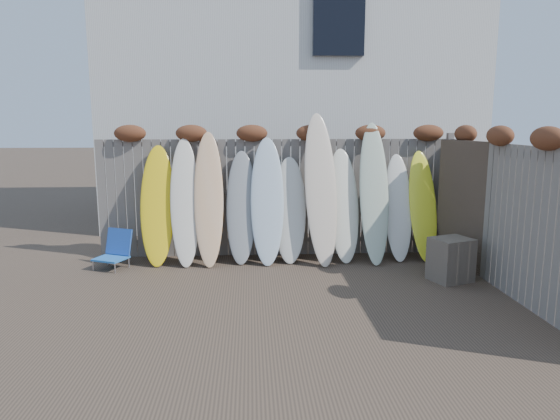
{
  "coord_description": "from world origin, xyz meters",
  "views": [
    {
      "loc": [
        -0.43,
        -6.05,
        2.29
      ],
      "look_at": [
        0.0,
        1.2,
        1.0
      ],
      "focal_mm": 32.0,
      "sensor_mm": 36.0,
      "label": 1
    }
  ],
  "objects": [
    {
      "name": "surfboard_10",
      "position": [
        2.44,
        1.99,
        0.91
      ],
      "size": [
        0.5,
        0.67,
        1.81
      ],
      "primitive_type": "ellipsoid",
      "rotation": [
        -0.31,
        0.0,
        0.06
      ],
      "color": "#FCFF2D",
      "rests_on": "ground"
    },
    {
      "name": "surfboard_8",
      "position": [
        1.59,
        1.92,
        1.14
      ],
      "size": [
        0.5,
        0.82,
        2.28
      ],
      "primitive_type": "ellipsoid",
      "rotation": [
        -0.31,
        0.0,
        -0.03
      ],
      "color": "beige",
      "rests_on": "ground"
    },
    {
      "name": "surfboard_5",
      "position": [
        0.21,
        2.02,
        0.86
      ],
      "size": [
        0.57,
        0.64,
        1.72
      ],
      "primitive_type": "ellipsoid",
      "rotation": [
        -0.31,
        0.0,
        -0.05
      ],
      "color": "silver",
      "rests_on": "ground"
    },
    {
      "name": "surfboard_7",
      "position": [
        1.1,
        2.01,
        0.93
      ],
      "size": [
        0.55,
        0.69,
        1.85
      ],
      "primitive_type": "ellipsoid",
      "rotation": [
        -0.31,
        0.0,
        0.06
      ],
      "color": "white",
      "rests_on": "ground"
    },
    {
      "name": "ground",
      "position": [
        0.0,
        0.0,
        0.0
      ],
      "size": [
        80.0,
        80.0,
        0.0
      ],
      "primitive_type": "plane",
      "color": "#493A2D"
    },
    {
      "name": "lattice_panel",
      "position": [
        2.9,
        1.31,
        1.0
      ],
      "size": [
        0.46,
        1.29,
        2.01
      ],
      "primitive_type": "cube",
      "rotation": [
        0.0,
        0.0,
        0.31
      ],
      "color": "brown",
      "rests_on": "ground"
    },
    {
      "name": "surfboard_4",
      "position": [
        -0.16,
        1.97,
        1.02
      ],
      "size": [
        0.56,
        0.74,
        2.04
      ],
      "primitive_type": "ellipsoid",
      "rotation": [
        -0.31,
        0.0,
        -0.02
      ],
      "color": "silver",
      "rests_on": "ground"
    },
    {
      "name": "surfboard_9",
      "position": [
        2.03,
        2.03,
        0.88
      ],
      "size": [
        0.48,
        0.65,
        1.76
      ],
      "primitive_type": "ellipsoid",
      "rotation": [
        -0.31,
        0.0,
        -0.05
      ],
      "color": "white",
      "rests_on": "ground"
    },
    {
      "name": "wooden_crate",
      "position": [
        2.46,
        0.79,
        0.32
      ],
      "size": [
        0.66,
        0.61,
        0.63
      ],
      "primitive_type": "cube",
      "rotation": [
        0.0,
        0.0,
        0.36
      ],
      "color": "#52423D",
      "rests_on": "ground"
    },
    {
      "name": "back_fence",
      "position": [
        0.06,
        2.39,
        1.18
      ],
      "size": [
        6.05,
        0.28,
        2.24
      ],
      "color": "slate",
      "rests_on": "ground"
    },
    {
      "name": "house",
      "position": [
        0.5,
        6.5,
        3.2
      ],
      "size": [
        8.5,
        5.5,
        6.33
      ],
      "color": "silver",
      "rests_on": "ground"
    },
    {
      "name": "surfboard_0",
      "position": [
        -1.94,
        2.0,
        0.96
      ],
      "size": [
        0.56,
        0.69,
        1.92
      ],
      "primitive_type": "ellipsoid",
      "rotation": [
        -0.31,
        0.0,
        0.02
      ],
      "color": "yellow",
      "rests_on": "ground"
    },
    {
      "name": "beach_chair",
      "position": [
        -2.59,
        1.77,
        0.28
      ],
      "size": [
        0.61,
        0.62,
        0.6
      ],
      "color": "blue",
      "rests_on": "ground"
    },
    {
      "name": "surfboard_1",
      "position": [
        -1.49,
        1.95,
        1.01
      ],
      "size": [
        0.53,
        0.76,
        2.03
      ],
      "primitive_type": "ellipsoid",
      "rotation": [
        -0.31,
        0.0,
        0.09
      ],
      "color": "silver",
      "rests_on": "ground"
    },
    {
      "name": "surfboard_6",
      "position": [
        0.71,
        1.92,
        1.22
      ],
      "size": [
        0.59,
        0.9,
        2.44
      ],
      "primitive_type": "ellipsoid",
      "rotation": [
        -0.31,
        0.0,
        0.09
      ],
      "color": "beige",
      "rests_on": "ground"
    },
    {
      "name": "surfboard_2",
      "position": [
        -1.11,
        1.94,
        1.07
      ],
      "size": [
        0.5,
        0.77,
        2.14
      ],
      "primitive_type": "ellipsoid",
      "rotation": [
        -0.31,
        0.0,
        0.04
      ],
      "color": "#FFA67B",
      "rests_on": "ground"
    },
    {
      "name": "right_fence",
      "position": [
        2.99,
        0.25,
        1.14
      ],
      "size": [
        0.28,
        4.4,
        2.24
      ],
      "color": "slate",
      "rests_on": "ground"
    },
    {
      "name": "surfboard_3",
      "position": [
        -0.59,
        2.02,
        0.91
      ],
      "size": [
        0.52,
        0.67,
        1.82
      ],
      "primitive_type": "ellipsoid",
      "rotation": [
        -0.31,
        0.0,
        -0.04
      ],
      "color": "gray",
      "rests_on": "ground"
    }
  ]
}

